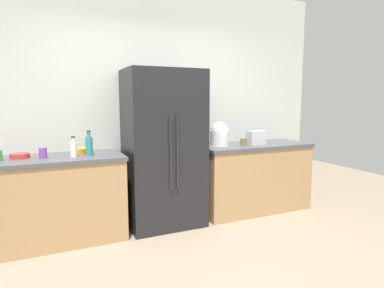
# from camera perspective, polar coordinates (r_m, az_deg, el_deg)

# --- Properties ---
(ground_plane) EXTENTS (9.87, 9.87, 0.00)m
(ground_plane) POSITION_cam_1_polar(r_m,az_deg,el_deg) (3.04, 2.83, -21.94)
(ground_plane) COLOR gray
(kitchen_back_panel) EXTENTS (4.94, 0.10, 2.97)m
(kitchen_back_panel) POSITION_cam_1_polar(r_m,az_deg,el_deg) (4.21, -7.66, 7.37)
(kitchen_back_panel) COLOR silver
(kitchen_back_panel) RESTS_ON ground_plane
(counter_left) EXTENTS (1.33, 0.69, 0.91)m
(counter_left) POSITION_cam_1_polar(r_m,az_deg,el_deg) (3.79, -22.08, -8.87)
(counter_left) COLOR tan
(counter_left) RESTS_ON ground_plane
(counter_right) EXTENTS (1.55, 0.69, 0.91)m
(counter_right) POSITION_cam_1_polar(r_m,az_deg,el_deg) (4.57, 10.44, -5.65)
(counter_right) COLOR tan
(counter_right) RESTS_ON ground_plane
(refrigerator) EXTENTS (0.88, 0.68, 1.85)m
(refrigerator) POSITION_cam_1_polar(r_m,az_deg,el_deg) (3.89, -4.98, -0.85)
(refrigerator) COLOR black
(refrigerator) RESTS_ON ground_plane
(toaster) EXTENTS (0.23, 0.15, 0.19)m
(toaster) POSITION_cam_1_polar(r_m,az_deg,el_deg) (4.41, 11.12, 1.09)
(toaster) COLOR silver
(toaster) RESTS_ON counter_right
(rice_cooker) EXTENTS (0.25, 0.25, 0.31)m
(rice_cooker) POSITION_cam_1_polar(r_m,az_deg,el_deg) (4.21, 4.83, 1.68)
(rice_cooker) COLOR white
(rice_cooker) RESTS_ON counter_right
(bottle_a) EXTENTS (0.07, 0.07, 0.27)m
(bottle_a) POSITION_cam_1_polar(r_m,az_deg,el_deg) (3.64, -17.57, -0.19)
(bottle_a) COLOR teal
(bottle_a) RESTS_ON counter_left
(bottle_b) EXTENTS (0.07, 0.07, 0.22)m
(bottle_b) POSITION_cam_1_polar(r_m,az_deg,el_deg) (3.59, -20.02, -0.80)
(bottle_b) COLOR white
(bottle_b) RESTS_ON counter_left
(cup_a) EXTENTS (0.08, 0.08, 0.11)m
(cup_a) POSITION_cam_1_polar(r_m,az_deg,el_deg) (4.61, 11.06, 0.88)
(cup_a) COLOR blue
(cup_a) RESTS_ON counter_right
(cup_b) EXTENTS (0.08, 0.08, 0.11)m
(cup_b) POSITION_cam_1_polar(r_m,az_deg,el_deg) (3.65, -24.63, -1.43)
(cup_b) COLOR purple
(cup_b) RESTS_ON counter_left
(cup_c) EXTENTS (0.08, 0.08, 0.09)m
(cup_c) POSITION_cam_1_polar(r_m,az_deg,el_deg) (4.30, 8.97, 0.37)
(cup_c) COLOR brown
(cup_c) RESTS_ON counter_right
(bowl_a) EXTENTS (0.19, 0.19, 0.05)m
(bowl_a) POSITION_cam_1_polar(r_m,az_deg,el_deg) (3.76, -27.91, -1.83)
(bowl_a) COLOR red
(bowl_a) RESTS_ON counter_left
(bowl_b) EXTENTS (0.19, 0.19, 0.06)m
(bowl_b) POSITION_cam_1_polar(r_m,az_deg,el_deg) (3.83, -19.12, -1.12)
(bowl_b) COLOR orange
(bowl_b) RESTS_ON counter_left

